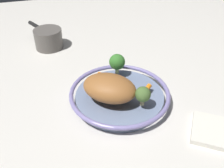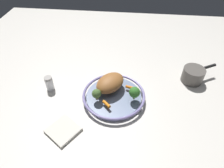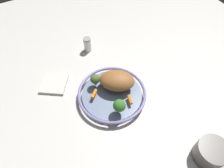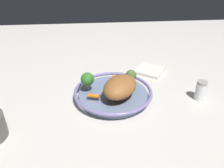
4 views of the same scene
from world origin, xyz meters
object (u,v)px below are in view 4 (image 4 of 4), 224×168
(salt_shaker, at_px, (201,91))
(broccoli_floret_large, at_px, (87,79))
(serving_bowl, at_px, (113,94))
(roast_chicken_piece, at_px, (120,87))
(dish_towel, at_px, (150,70))
(baby_carrot_center, at_px, (118,78))
(baby_carrot_right, at_px, (94,96))
(broccoli_floret_mid, at_px, (131,76))

(salt_shaker, bearing_deg, broccoli_floret_large, -97.46)
(serving_bowl, height_order, roast_chicken_piece, roast_chicken_piece)
(dish_towel, bearing_deg, baby_carrot_center, -52.28)
(serving_bowl, distance_m, dish_towel, 0.29)
(serving_bowl, bearing_deg, broccoli_floret_large, -101.60)
(salt_shaker, relative_size, dish_towel, 0.67)
(baby_carrot_right, distance_m, dish_towel, 0.38)
(roast_chicken_piece, bearing_deg, broccoli_floret_mid, 146.53)
(serving_bowl, distance_m, salt_shaker, 0.35)
(baby_carrot_right, bearing_deg, serving_bowl, 121.10)
(baby_carrot_right, bearing_deg, roast_chicken_piece, 94.73)
(serving_bowl, distance_m, broccoli_floret_large, 0.12)
(roast_chicken_piece, height_order, broccoli_floret_mid, roast_chicken_piece)
(serving_bowl, relative_size, baby_carrot_center, 6.38)
(salt_shaker, distance_m, dish_towel, 0.29)
(broccoli_floret_mid, bearing_deg, baby_carrot_right, -59.59)
(baby_carrot_center, height_order, salt_shaker, salt_shaker)
(roast_chicken_piece, height_order, baby_carrot_right, roast_chicken_piece)
(baby_carrot_center, relative_size, salt_shaker, 0.60)
(roast_chicken_piece, distance_m, baby_carrot_right, 0.10)
(serving_bowl, distance_m, broccoli_floret_mid, 0.10)
(baby_carrot_center, xyz_separation_m, broccoli_floret_large, (0.06, -0.13, 0.03))
(roast_chicken_piece, relative_size, broccoli_floret_mid, 2.65)
(roast_chicken_piece, height_order, broccoli_floret_large, roast_chicken_piece)
(broccoli_floret_large, distance_m, broccoli_floret_mid, 0.18)
(serving_bowl, distance_m, baby_carrot_center, 0.08)
(broccoli_floret_large, bearing_deg, roast_chicken_piece, 64.28)
(serving_bowl, bearing_deg, dish_towel, 136.49)
(broccoli_floret_mid, height_order, salt_shaker, broccoli_floret_mid)
(baby_carrot_center, distance_m, salt_shaker, 0.34)
(broccoli_floret_mid, bearing_deg, salt_shaker, 72.93)
(baby_carrot_center, xyz_separation_m, baby_carrot_right, (0.12, -0.10, -0.00))
(roast_chicken_piece, xyz_separation_m, baby_carrot_center, (-0.11, 0.00, -0.03))
(broccoli_floret_large, xyz_separation_m, broccoli_floret_mid, (-0.02, 0.18, -0.01))
(salt_shaker, bearing_deg, serving_bowl, -96.24)
(broccoli_floret_mid, relative_size, dish_towel, 0.50)
(broccoli_floret_mid, bearing_deg, dish_towel, 143.61)
(broccoli_floret_large, xyz_separation_m, dish_towel, (-0.19, 0.30, -0.07))
(broccoli_floret_large, distance_m, salt_shaker, 0.45)
(baby_carrot_right, distance_m, broccoli_floret_large, 0.08)
(baby_carrot_right, height_order, broccoli_floret_large, broccoli_floret_large)
(baby_carrot_center, relative_size, broccoli_floret_mid, 0.81)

